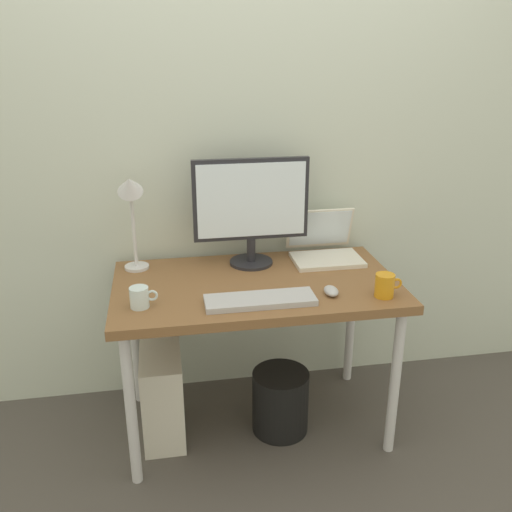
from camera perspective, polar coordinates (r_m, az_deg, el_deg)
ground_plane at (r=2.78m, az=0.00°, el=-16.67°), size 6.00×6.00×0.00m
back_wall at (r=2.63m, az=-1.56°, el=12.28°), size 4.40×0.04×2.60m
desk at (r=2.43m, az=0.00°, el=-4.19°), size 1.22×0.69×0.74m
monitor at (r=2.51m, az=-0.51°, el=5.16°), size 0.52×0.20×0.49m
laptop at (r=2.67m, az=6.98°, el=1.01°), size 0.32×0.29×0.22m
desk_lamp at (r=2.47m, az=-12.70°, el=5.58°), size 0.11×0.16×0.46m
keyboard at (r=2.21m, az=0.43°, el=-4.54°), size 0.44×0.14×0.02m
mouse at (r=2.30m, az=7.71°, el=-3.57°), size 0.06×0.09×0.03m
coffee_mug at (r=2.31m, az=13.08°, el=-2.96°), size 0.11×0.08×0.10m
glass_cup at (r=2.21m, az=-11.82°, el=-4.17°), size 0.11×0.07×0.08m
computer_tower at (r=2.64m, az=-9.56°, el=-13.75°), size 0.18×0.36×0.42m
wastebasket at (r=2.66m, az=2.52°, el=-14.66°), size 0.26×0.26×0.30m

